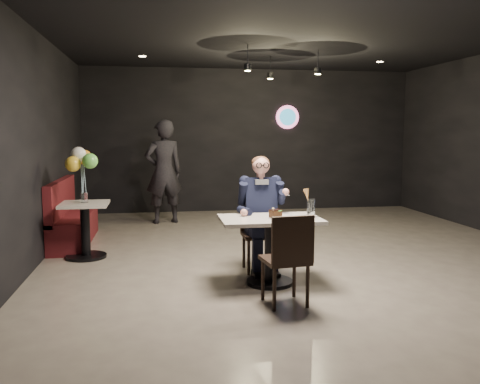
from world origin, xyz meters
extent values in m
plane|color=gray|center=(0.00, 0.00, 0.00)|extent=(9.00, 9.00, 0.00)
cube|color=black|center=(0.00, 2.00, 2.88)|extent=(1.40, 1.20, 0.36)
cube|color=silver|center=(-0.76, -0.83, 0.38)|extent=(1.10, 0.70, 0.75)
cube|color=black|center=(-0.76, -0.28, 0.46)|extent=(0.42, 0.46, 0.92)
cube|color=black|center=(-0.76, -1.50, 0.46)|extent=(0.47, 0.51, 0.92)
cube|color=black|center=(-0.76, -0.28, 0.72)|extent=(0.60, 0.80, 1.44)
cylinder|color=white|center=(-0.68, -0.91, 0.76)|extent=(0.21, 0.21, 0.01)
cube|color=black|center=(-0.72, -0.91, 0.80)|extent=(0.14, 0.13, 0.08)
ellipsoid|color=green|center=(-0.68, -0.93, 0.84)|extent=(0.06, 0.04, 0.01)
cylinder|color=silver|center=(-0.31, -0.86, 0.85)|extent=(0.09, 0.09, 0.20)
cone|color=tan|center=(-0.36, -0.88, 1.00)|extent=(0.08, 0.08, 0.14)
cube|color=#4B1018|center=(-3.25, 1.72, 0.48)|extent=(0.48, 1.93, 0.97)
cube|color=silver|center=(-2.95, 0.72, 0.39)|extent=(0.62, 0.62, 0.77)
cylinder|color=silver|center=(-2.95, 0.72, 0.82)|extent=(0.09, 0.09, 0.14)
cube|color=gold|center=(-2.95, 0.72, 1.21)|extent=(0.37, 0.37, 0.61)
imported|color=black|center=(-1.86, 3.22, 0.95)|extent=(0.78, 0.61, 1.91)
camera|label=1|loc=(-1.98, -6.22, 1.70)|focal=38.00mm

